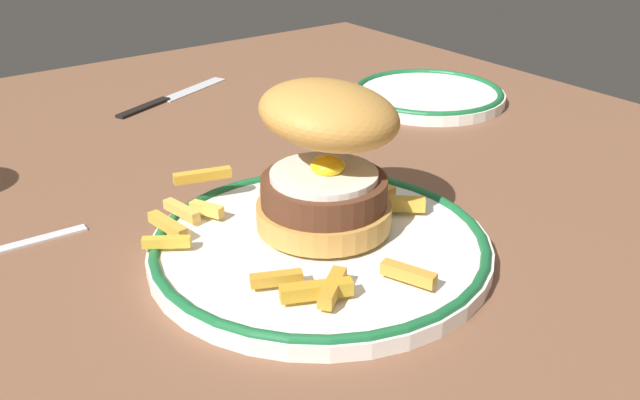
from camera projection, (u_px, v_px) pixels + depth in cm
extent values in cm
cube|color=brown|center=(345.00, 257.00, 57.71)|extent=(122.86, 97.03, 4.00)
cylinder|color=white|center=(320.00, 248.00, 53.73)|extent=(25.46, 25.46, 1.20)
torus|color=#196033|center=(320.00, 241.00, 53.47)|extent=(25.06, 25.06, 0.80)
cylinder|color=#C88F42|center=(323.00, 213.00, 54.70)|extent=(10.26, 10.26, 1.80)
cylinder|color=#522E1C|center=(323.00, 190.00, 53.85)|extent=(9.48, 9.48, 2.09)
cylinder|color=white|center=(323.00, 174.00, 53.28)|extent=(8.07, 8.07, 0.50)
ellipsoid|color=yellow|center=(328.00, 166.00, 53.06)|extent=(2.60, 2.60, 1.40)
ellipsoid|color=#CA8E40|center=(330.00, 114.00, 52.61)|extent=(14.61, 14.79, 5.88)
cube|color=gold|center=(166.00, 242.00, 51.80)|extent=(2.51, 3.30, 0.73)
cube|color=gold|center=(168.00, 225.00, 54.05)|extent=(4.34, 1.36, 0.82)
cube|color=#C28C28|center=(276.00, 279.00, 47.32)|extent=(2.12, 3.50, 0.78)
cube|color=#EBB64F|center=(182.00, 210.00, 56.30)|extent=(3.89, 1.41, 0.78)
cube|color=gold|center=(203.00, 175.00, 58.37)|extent=(2.05, 4.74, 0.80)
cube|color=orange|center=(332.00, 288.00, 46.17)|extent=(3.12, 3.67, 0.95)
cube|color=#E6B94D|center=(207.00, 209.00, 56.47)|extent=(2.91, 1.93, 0.81)
cube|color=gold|center=(376.00, 186.00, 60.21)|extent=(3.97, 1.11, 0.90)
cube|color=gold|center=(316.00, 290.00, 45.93)|extent=(2.79, 4.71, 0.96)
cube|color=gold|center=(273.00, 185.00, 58.42)|extent=(3.00, 3.56, 0.86)
cube|color=gold|center=(299.00, 167.00, 62.12)|extent=(3.41, 1.13, 0.77)
cube|color=gold|center=(409.00, 274.00, 47.76)|extent=(3.91, 2.19, 0.87)
cube|color=gold|center=(398.00, 204.00, 57.13)|extent=(3.62, 3.88, 0.99)
cylinder|color=white|center=(428.00, 96.00, 86.86)|extent=(18.31, 18.31, 1.20)
torus|color=#196033|center=(428.00, 92.00, 86.60)|extent=(17.91, 17.91, 0.80)
cube|color=silver|center=(21.00, 243.00, 55.24)|extent=(1.40, 10.03, 0.36)
cube|color=black|center=(147.00, 106.00, 84.60)|extent=(4.24, 7.83, 0.70)
cube|color=silver|center=(194.00, 88.00, 91.23)|extent=(5.97, 10.82, 0.24)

